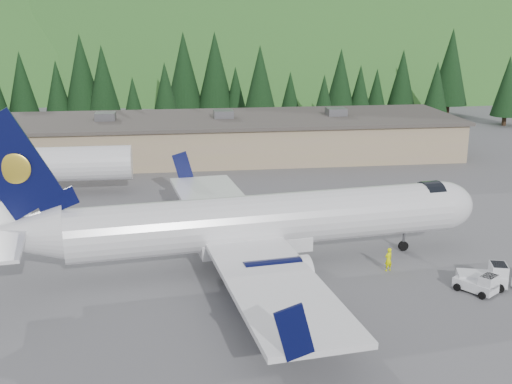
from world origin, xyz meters
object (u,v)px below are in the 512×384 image
Objects in this scene: airliner at (252,224)px; baggage_tug_d at (479,284)px; baggage_tug_b at (486,276)px; ramp_worker at (388,259)px; terminal_building at (185,138)px.

baggage_tug_d is (14.57, -6.82, -2.68)m from airliner.
baggage_tug_b is 1.99× the size of ramp_worker.
ramp_worker is (9.76, -2.26, -2.44)m from airliner.
baggage_tug_d is at bearing -32.37° from airliner.
airliner is 16.81m from baggage_tug_b.
ramp_worker reaches higher than baggage_tug_d.
baggage_tug_b is 48.18m from terminal_building.
airliner reaches higher than terminal_building.
terminal_building is at bearing 130.04° from baggage_tug_b.
baggage_tug_d is at bearing 112.86° from ramp_worker.
airliner is 10.68× the size of baggage_tug_b.
baggage_tug_d is (18.49, -44.96, -1.97)m from terminal_building.
terminal_building reaches higher than baggage_tug_d.
baggage_tug_d is 1.71× the size of ramp_worker.
ramp_worker is at bearing -71.29° from terminal_building.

